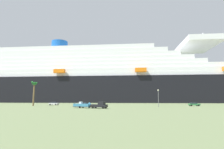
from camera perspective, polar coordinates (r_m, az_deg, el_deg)
The scene contains 9 objects.
ground_plane at distance 100.77m, azimuth 1.60°, elevation -9.36°, with size 600.00×600.00×0.00m, color #66754C.
cruise_ship at distance 150.19m, azimuth -2.78°, elevation -1.91°, with size 303.88×62.93×62.14m.
pickup_truck at distance 61.03m, azimuth -3.89°, elevation -9.59°, with size 5.90×3.21×2.20m.
small_boat_on_trailer at distance 63.99m, azimuth -8.78°, elevation -9.50°, with size 8.31×3.46×2.15m.
palm_tree at distance 88.11m, azimuth -23.25°, elevation -3.64°, with size 3.01×2.74×10.83m.
street_lamp at distance 71.39m, azimuth 14.32°, elevation -6.34°, with size 0.56×0.56×6.64m.
parked_car_black_coupe at distance 84.52m, azimuth -8.49°, elevation -9.08°, with size 4.79×2.56×1.58m.
parked_car_silver_sedan at distance 94.22m, azimuth -17.77°, elevation -8.63°, with size 4.78×2.32×1.58m.
parked_car_green_wagon at distance 86.74m, azimuth 24.35°, elevation -8.46°, with size 4.74×2.53×1.58m.
Camera 1 is at (15.75, -69.48, 3.32)m, focal length 29.14 mm.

